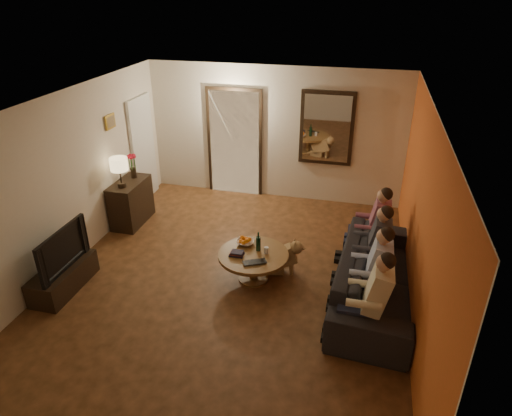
% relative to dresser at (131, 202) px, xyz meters
% --- Properties ---
extents(floor, '(5.00, 6.00, 0.01)m').
position_rel_dresser_xyz_m(floor, '(2.25, -1.24, -0.40)').
color(floor, '#3D2510').
rests_on(floor, ground).
extents(ceiling, '(5.00, 6.00, 0.01)m').
position_rel_dresser_xyz_m(ceiling, '(2.25, -1.24, 2.20)').
color(ceiling, white).
rests_on(ceiling, back_wall).
extents(back_wall, '(5.00, 0.02, 2.60)m').
position_rel_dresser_xyz_m(back_wall, '(2.25, 1.76, 0.90)').
color(back_wall, beige).
rests_on(back_wall, floor).
extents(front_wall, '(5.00, 0.02, 2.60)m').
position_rel_dresser_xyz_m(front_wall, '(2.25, -4.24, 0.90)').
color(front_wall, beige).
rests_on(front_wall, floor).
extents(left_wall, '(0.02, 6.00, 2.60)m').
position_rel_dresser_xyz_m(left_wall, '(-0.25, -1.24, 0.90)').
color(left_wall, beige).
rests_on(left_wall, floor).
extents(right_wall, '(0.02, 6.00, 2.60)m').
position_rel_dresser_xyz_m(right_wall, '(4.75, -1.24, 0.90)').
color(right_wall, beige).
rests_on(right_wall, floor).
extents(orange_accent, '(0.01, 6.00, 2.60)m').
position_rel_dresser_xyz_m(orange_accent, '(4.74, -1.24, 0.90)').
color(orange_accent, orange).
rests_on(orange_accent, right_wall).
extents(kitchen_doorway, '(1.00, 0.06, 2.10)m').
position_rel_dresser_xyz_m(kitchen_doorway, '(1.45, 1.74, 0.65)').
color(kitchen_doorway, '#FFE0A5').
rests_on(kitchen_doorway, floor).
extents(door_trim, '(1.12, 0.04, 2.22)m').
position_rel_dresser_xyz_m(door_trim, '(1.45, 1.73, 0.65)').
color(door_trim, black).
rests_on(door_trim, floor).
extents(fridge_glimpse, '(0.45, 0.03, 1.70)m').
position_rel_dresser_xyz_m(fridge_glimpse, '(1.70, 1.74, 0.50)').
color(fridge_glimpse, silver).
rests_on(fridge_glimpse, floor).
extents(mirror_frame, '(1.00, 0.05, 1.40)m').
position_rel_dresser_xyz_m(mirror_frame, '(3.25, 1.72, 1.10)').
color(mirror_frame, black).
rests_on(mirror_frame, back_wall).
extents(mirror_glass, '(0.86, 0.02, 1.26)m').
position_rel_dresser_xyz_m(mirror_glass, '(3.25, 1.69, 1.10)').
color(mirror_glass, white).
rests_on(mirror_glass, back_wall).
extents(white_door, '(0.06, 0.85, 2.04)m').
position_rel_dresser_xyz_m(white_door, '(-0.21, 1.06, 0.62)').
color(white_door, white).
rests_on(white_door, floor).
extents(framed_art, '(0.03, 0.28, 0.24)m').
position_rel_dresser_xyz_m(framed_art, '(-0.22, 0.06, 1.45)').
color(framed_art, '#B28C33').
rests_on(framed_art, left_wall).
extents(art_canvas, '(0.01, 0.22, 0.18)m').
position_rel_dresser_xyz_m(art_canvas, '(-0.21, 0.06, 1.45)').
color(art_canvas, brown).
rests_on(art_canvas, left_wall).
extents(dresser, '(0.45, 0.89, 0.79)m').
position_rel_dresser_xyz_m(dresser, '(0.00, 0.00, 0.00)').
color(dresser, black).
rests_on(dresser, floor).
extents(table_lamp, '(0.30, 0.30, 0.54)m').
position_rel_dresser_xyz_m(table_lamp, '(0.00, -0.22, 0.67)').
color(table_lamp, beige).
rests_on(table_lamp, dresser).
extents(flower_vase, '(0.14, 0.14, 0.44)m').
position_rel_dresser_xyz_m(flower_vase, '(0.00, 0.22, 0.62)').
color(flower_vase, red).
rests_on(flower_vase, dresser).
extents(tv_stand, '(0.45, 1.09, 0.36)m').
position_rel_dresser_xyz_m(tv_stand, '(0.00, -2.07, -0.22)').
color(tv_stand, black).
rests_on(tv_stand, floor).
extents(tv, '(1.05, 0.14, 0.60)m').
position_rel_dresser_xyz_m(tv, '(0.00, -2.07, 0.27)').
color(tv, black).
rests_on(tv, tv_stand).
extents(sofa, '(2.62, 1.20, 0.75)m').
position_rel_dresser_xyz_m(sofa, '(4.33, -1.26, -0.02)').
color(sofa, black).
rests_on(sofa, floor).
extents(person_a, '(0.60, 0.40, 1.20)m').
position_rel_dresser_xyz_m(person_a, '(4.23, -2.16, 0.20)').
color(person_a, tan).
rests_on(person_a, sofa).
extents(person_b, '(0.60, 0.40, 1.20)m').
position_rel_dresser_xyz_m(person_b, '(4.23, -1.56, 0.20)').
color(person_b, tan).
rests_on(person_b, sofa).
extents(person_c, '(0.60, 0.40, 1.20)m').
position_rel_dresser_xyz_m(person_c, '(4.23, -0.96, 0.20)').
color(person_c, tan).
rests_on(person_c, sofa).
extents(person_d, '(0.60, 0.40, 1.20)m').
position_rel_dresser_xyz_m(person_d, '(4.23, -0.36, 0.20)').
color(person_d, tan).
rests_on(person_d, sofa).
extents(dog, '(0.60, 0.35, 0.56)m').
position_rel_dresser_xyz_m(dog, '(2.93, -0.93, -0.12)').
color(dog, '#936A43').
rests_on(dog, floor).
extents(coffee_table, '(1.28, 1.28, 0.45)m').
position_rel_dresser_xyz_m(coffee_table, '(2.58, -1.21, -0.17)').
color(coffee_table, brown).
rests_on(coffee_table, floor).
extents(bowl, '(0.26, 0.26, 0.06)m').
position_rel_dresser_xyz_m(bowl, '(2.40, -0.99, 0.09)').
color(bowl, white).
rests_on(bowl, coffee_table).
extents(oranges, '(0.20, 0.20, 0.08)m').
position_rel_dresser_xyz_m(oranges, '(2.40, -0.99, 0.15)').
color(oranges, orange).
rests_on(oranges, bowl).
extents(wine_bottle, '(0.07, 0.07, 0.31)m').
position_rel_dresser_xyz_m(wine_bottle, '(2.63, -1.11, 0.21)').
color(wine_bottle, black).
rests_on(wine_bottle, coffee_table).
extents(wine_glass, '(0.06, 0.06, 0.10)m').
position_rel_dresser_xyz_m(wine_glass, '(2.76, -1.16, 0.10)').
color(wine_glass, silver).
rests_on(wine_glass, coffee_table).
extents(book_stack, '(0.20, 0.15, 0.07)m').
position_rel_dresser_xyz_m(book_stack, '(2.36, -1.31, 0.09)').
color(book_stack, black).
rests_on(book_stack, coffee_table).
extents(laptop, '(0.39, 0.34, 0.03)m').
position_rel_dresser_xyz_m(laptop, '(2.68, -1.49, 0.07)').
color(laptop, black).
rests_on(laptop, coffee_table).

